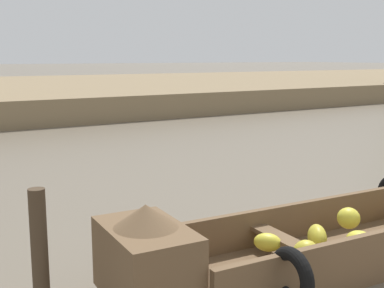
{
  "coord_description": "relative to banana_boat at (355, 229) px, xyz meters",
  "views": [
    {
      "loc": [
        -4.68,
        -0.02,
        2.19
      ],
      "look_at": [
        -0.77,
        6.4,
        0.88
      ],
      "focal_mm": 46.72,
      "sensor_mm": 36.0,
      "label": 1
    }
  ],
  "objects": [
    {
      "name": "ground_plane",
      "position": [
        0.43,
        6.49,
        -0.33
      ],
      "size": [
        300.0,
        300.0,
        0.0
      ],
      "primitive_type": "plane",
      "color": "#665B4C"
    },
    {
      "name": "riverbank_strip",
      "position": [
        0.43,
        21.99,
        0.11
      ],
      "size": [
        160.0,
        20.0,
        0.88
      ],
      "primitive_type": "cube",
      "color": "#7F6B4C",
      "rests_on": "ground"
    },
    {
      "name": "banana_boat",
      "position": [
        0.0,
        0.0,
        0.0
      ],
      "size": [
        5.64,
        1.73,
        0.97
      ],
      "color": "brown",
      "rests_on": "ground"
    },
    {
      "name": "mooring_post",
      "position": [
        -3.29,
        0.5,
        0.23
      ],
      "size": [
        0.14,
        0.14,
        1.13
      ],
      "primitive_type": "cylinder",
      "color": "#423323",
      "rests_on": "ground"
    }
  ]
}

